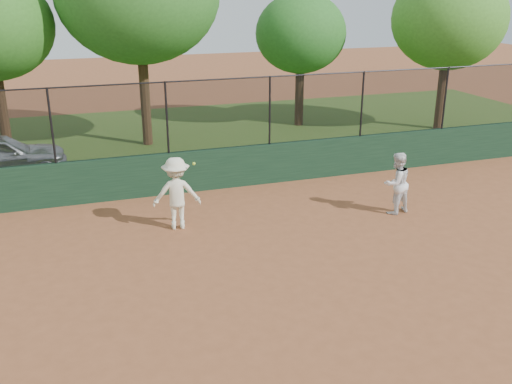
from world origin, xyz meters
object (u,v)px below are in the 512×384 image
object	(u,v)px
player_second	(396,183)
player_main	(177,193)
tree_3	(301,34)
tree_4	(449,19)

from	to	relation	value
player_second	player_main	size ratio (longest dim) A/B	0.91
tree_3	tree_4	bearing A→B (deg)	-24.84
tree_3	tree_4	size ratio (longest dim) A/B	0.85
player_main	tree_3	distance (m)	11.91
player_second	tree_4	xyz separation A→B (m)	(6.71, 7.58, 3.56)
player_second	player_main	distance (m)	5.63
player_second	tree_3	distance (m)	10.54
player_second	player_main	xyz separation A→B (m)	(-5.57, 0.84, 0.08)
player_second	player_main	bearing A→B (deg)	-21.52
player_second	tree_4	distance (m)	10.73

